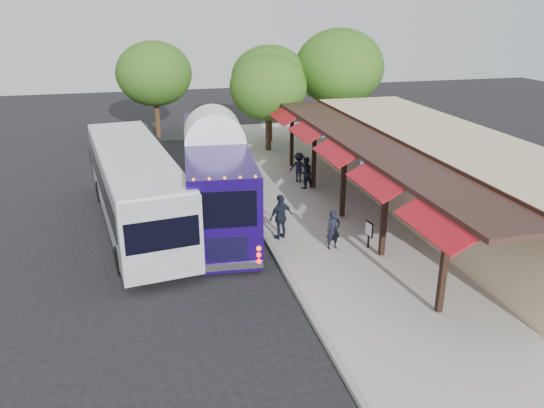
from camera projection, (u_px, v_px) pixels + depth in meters
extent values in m
plane|color=black|center=(283.00, 271.00, 18.82)|extent=(90.00, 90.00, 0.00)
cube|color=#9E9B93|center=(367.00, 216.00, 23.56)|extent=(10.00, 40.00, 0.15)
cube|color=gray|center=(259.00, 227.00, 22.44)|extent=(0.20, 40.00, 0.16)
cube|color=#C6AF89|center=(442.00, 173.00, 23.76)|extent=(5.00, 20.00, 3.60)
cube|color=black|center=(393.00, 144.00, 22.66)|extent=(0.06, 20.00, 0.60)
cube|color=#331E19|center=(370.00, 143.00, 22.38)|extent=(2.60, 20.00, 0.18)
cube|color=black|center=(444.00, 264.00, 15.41)|extent=(0.18, 0.18, 3.16)
cube|color=maroon|center=(436.00, 223.00, 14.84)|extent=(1.00, 3.20, 0.57)
cube|color=black|center=(384.00, 215.00, 19.05)|extent=(0.18, 0.18, 3.16)
cube|color=maroon|center=(376.00, 180.00, 18.48)|extent=(1.00, 3.20, 0.57)
cube|color=black|center=(344.00, 181.00, 22.68)|extent=(0.18, 0.18, 3.16)
cube|color=maroon|center=(335.00, 151.00, 22.11)|extent=(1.00, 3.20, 0.57)
cube|color=black|center=(314.00, 157.00, 26.31)|extent=(0.18, 0.18, 3.16)
cube|color=maroon|center=(306.00, 131.00, 25.74)|extent=(1.00, 3.20, 0.57)
cube|color=black|center=(292.00, 139.00, 29.95)|extent=(0.18, 0.18, 3.16)
cube|color=maroon|center=(285.00, 115.00, 29.38)|extent=(1.00, 3.20, 0.57)
sphere|color=#19598C|center=(426.00, 205.00, 16.95)|extent=(0.26, 0.26, 0.26)
sphere|color=#19598C|center=(364.00, 163.00, 21.49)|extent=(0.26, 0.26, 0.26)
sphere|color=#19598C|center=(323.00, 135.00, 26.03)|extent=(0.26, 0.26, 0.26)
cube|color=#180752|center=(215.00, 173.00, 23.19)|extent=(3.52, 12.03, 3.11)
cube|color=#180752|center=(217.00, 209.00, 23.79)|extent=(3.46, 11.91, 0.35)
ellipsoid|color=white|center=(214.00, 138.00, 22.65)|extent=(3.50, 11.79, 0.55)
cube|color=black|center=(241.00, 209.00, 17.61)|extent=(2.06, 0.21, 1.28)
cube|color=silver|center=(242.00, 264.00, 18.41)|extent=(2.48, 0.39, 0.28)
sphere|color=#FF0C0C|center=(211.00, 262.00, 18.00)|extent=(0.18, 0.18, 0.18)
sphere|color=#FF0C0C|center=(273.00, 256.00, 18.49)|extent=(0.18, 0.18, 0.18)
cylinder|color=black|center=(204.00, 249.00, 19.36)|extent=(0.38, 1.05, 1.03)
cylinder|color=black|center=(265.00, 243.00, 19.88)|extent=(0.38, 1.05, 1.03)
cylinder|color=black|center=(183.00, 181.00, 26.90)|extent=(0.38, 1.05, 1.03)
cylinder|color=black|center=(228.00, 178.00, 27.42)|extent=(0.38, 1.05, 1.03)
cube|color=gray|center=(135.00, 185.00, 22.22)|extent=(4.29, 12.47, 2.82)
cube|color=black|center=(101.00, 182.00, 21.84)|extent=(1.44, 10.30, 1.06)
cube|color=black|center=(167.00, 178.00, 22.45)|extent=(1.44, 10.30, 1.06)
cube|color=silver|center=(132.00, 152.00, 21.72)|extent=(4.20, 12.23, 0.11)
cylinder|color=black|center=(103.00, 260.00, 18.50)|extent=(0.43, 1.05, 1.02)
cylinder|color=black|center=(174.00, 253.00, 19.06)|extent=(0.43, 1.05, 1.02)
cylinder|color=black|center=(111.00, 189.00, 25.72)|extent=(0.43, 1.05, 1.02)
cylinder|color=black|center=(162.00, 185.00, 26.28)|extent=(0.43, 1.05, 1.02)
imported|color=black|center=(333.00, 230.00, 20.00)|extent=(0.58, 0.41, 1.52)
imported|color=black|center=(305.00, 173.00, 26.69)|extent=(0.92, 0.80, 1.62)
imported|color=black|center=(281.00, 217.00, 20.85)|extent=(1.16, 0.84, 1.83)
imported|color=black|center=(299.00, 167.00, 27.70)|extent=(1.17, 1.00, 1.57)
cube|color=black|center=(369.00, 235.00, 20.12)|extent=(0.07, 0.07, 1.07)
cube|color=black|center=(369.00, 229.00, 20.03)|extent=(0.11, 0.49, 0.59)
cube|color=white|center=(368.00, 229.00, 20.03)|extent=(0.07, 0.41, 0.49)
cylinder|color=#382314|center=(268.00, 131.00, 33.72)|extent=(0.36, 0.36, 2.79)
ellipsoid|color=#2B5615|center=(268.00, 87.00, 32.76)|extent=(4.82, 4.82, 4.09)
cylinder|color=#382314|center=(270.00, 122.00, 35.86)|extent=(0.36, 0.36, 2.95)
ellipsoid|color=#2B5615|center=(270.00, 79.00, 34.85)|extent=(5.09, 5.09, 4.33)
cylinder|color=#382314|center=(337.00, 117.00, 36.22)|extent=(0.36, 0.36, 3.41)
ellipsoid|color=#2B5615|center=(339.00, 67.00, 35.05)|extent=(5.89, 5.89, 5.01)
cylinder|color=#382314|center=(157.00, 116.00, 37.62)|extent=(0.36, 0.36, 3.02)
ellipsoid|color=#2B5615|center=(154.00, 74.00, 36.58)|extent=(5.21, 5.21, 4.43)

